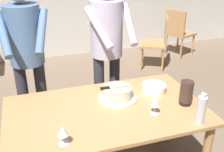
% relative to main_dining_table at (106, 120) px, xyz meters
% --- Properties ---
extents(main_dining_table, '(1.62, 0.94, 0.75)m').
position_rel_main_dining_table_xyz_m(main_dining_table, '(0.00, 0.00, 0.00)').
color(main_dining_table, tan).
rests_on(main_dining_table, ground_plane).
extents(cake_on_platter, '(0.34, 0.34, 0.11)m').
position_rel_main_dining_table_xyz_m(cake_on_platter, '(0.14, 0.14, 0.15)').
color(cake_on_platter, silver).
rests_on(cake_on_platter, main_dining_table).
extents(cake_knife, '(0.27, 0.04, 0.02)m').
position_rel_main_dining_table_xyz_m(cake_knife, '(0.07, 0.15, 0.22)').
color(cake_knife, silver).
rests_on(cake_knife, cake_on_platter).
extents(plate_stack, '(0.22, 0.22, 0.07)m').
position_rel_main_dining_table_xyz_m(plate_stack, '(0.50, 0.16, 0.14)').
color(plate_stack, white).
rests_on(plate_stack, main_dining_table).
extents(wine_glass_near, '(0.08, 0.08, 0.14)m').
position_rel_main_dining_table_xyz_m(wine_glass_near, '(-0.40, -0.33, 0.21)').
color(wine_glass_near, silver).
rests_on(wine_glass_near, main_dining_table).
extents(wine_glass_far, '(0.08, 0.08, 0.14)m').
position_rel_main_dining_table_xyz_m(wine_glass_far, '(0.35, -0.18, 0.21)').
color(wine_glass_far, silver).
rests_on(wine_glass_far, main_dining_table).
extents(water_bottle, '(0.07, 0.07, 0.25)m').
position_rel_main_dining_table_xyz_m(water_bottle, '(0.61, -0.40, 0.22)').
color(water_bottle, silver).
rests_on(water_bottle, main_dining_table).
extents(hurricane_lamp, '(0.11, 0.11, 0.21)m').
position_rel_main_dining_table_xyz_m(hurricane_lamp, '(0.66, -0.12, 0.21)').
color(hurricane_lamp, black).
rests_on(hurricane_lamp, main_dining_table).
extents(person_cutting_cake, '(0.46, 0.57, 1.72)m').
position_rel_main_dining_table_xyz_m(person_cutting_cake, '(0.22, 0.68, 0.43)').
color(person_cutting_cake, '#2D2D38').
rests_on(person_cutting_cake, ground_plane).
extents(person_standing_beside, '(0.47, 0.56, 1.72)m').
position_rel_main_dining_table_xyz_m(person_standing_beside, '(-0.56, 0.71, 0.43)').
color(person_standing_beside, '#2D2D38').
rests_on(person_standing_beside, ground_plane).
extents(background_chair_0, '(0.57, 0.57, 0.90)m').
position_rel_main_dining_table_xyz_m(background_chair_0, '(2.24, 2.64, -0.15)').
color(background_chair_0, tan).
rests_on(background_chair_0, ground_plane).
extents(background_chair_1, '(0.59, 0.59, 0.90)m').
position_rel_main_dining_table_xyz_m(background_chair_1, '(1.59, 2.21, -0.15)').
color(background_chair_1, tan).
rests_on(background_chair_1, ground_plane).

